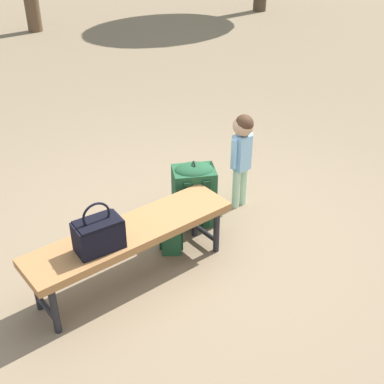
{
  "coord_description": "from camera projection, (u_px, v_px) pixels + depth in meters",
  "views": [
    {
      "loc": [
        -1.9,
        -2.85,
        2.57
      ],
      "look_at": [
        0.01,
        0.05,
        0.45
      ],
      "focal_mm": 47.32,
      "sensor_mm": 36.0,
      "label": 1
    }
  ],
  "objects": [
    {
      "name": "park_bench",
      "position": [
        132.0,
        236.0,
        3.66
      ],
      "size": [
        1.63,
        0.55,
        0.45
      ],
      "color": "#9E6B3D",
      "rests_on": "ground"
    },
    {
      "name": "ground_plane",
      "position": [
        194.0,
        240.0,
        4.26
      ],
      "size": [
        40.0,
        40.0,
        0.0
      ],
      "primitive_type": "plane",
      "color": "#7F6B51",
      "rests_on": "ground"
    },
    {
      "name": "backpack_small",
      "position": [
        171.0,
        231.0,
        4.08
      ],
      "size": [
        0.24,
        0.26,
        0.36
      ],
      "color": "#1E4C2D",
      "rests_on": "ground"
    },
    {
      "name": "handbag",
      "position": [
        98.0,
        234.0,
        3.37
      ],
      "size": [
        0.32,
        0.19,
        0.37
      ],
      "color": "black",
      "rests_on": "park_bench"
    },
    {
      "name": "child_standing",
      "position": [
        242.0,
        147.0,
        4.42
      ],
      "size": [
        0.24,
        0.18,
        0.9
      ],
      "color": "#B2D8B2",
      "rests_on": "ground"
    },
    {
      "name": "backpack_large",
      "position": [
        194.0,
        192.0,
        4.35
      ],
      "size": [
        0.43,
        0.39,
        0.6
      ],
      "color": "#1E4C2D",
      "rests_on": "ground"
    }
  ]
}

